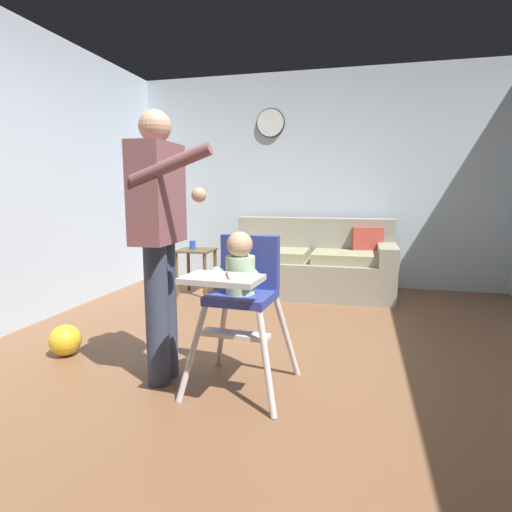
% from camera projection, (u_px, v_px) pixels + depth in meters
% --- Properties ---
extents(ground, '(6.11, 7.26, 0.10)m').
position_uv_depth(ground, '(265.00, 385.00, 2.68)').
color(ground, brown).
extents(wall_far, '(5.31, 0.06, 2.62)m').
position_uv_depth(wall_far, '(316.00, 181.00, 5.21)').
color(wall_far, silver).
rests_on(wall_far, ground).
extents(couch, '(1.87, 0.86, 0.86)m').
position_uv_depth(couch, '(312.00, 265.00, 4.86)').
color(couch, gray).
rests_on(couch, ground).
extents(high_chair, '(0.65, 0.76, 0.96)m').
position_uv_depth(high_chair, '(242.00, 281.00, 2.44)').
color(high_chair, silver).
rests_on(high_chair, ground).
extents(adult_standing, '(0.52, 0.49, 1.64)m').
position_uv_depth(adult_standing, '(160.00, 233.00, 2.51)').
color(adult_standing, '#353D53').
rests_on(adult_standing, ground).
extents(toy_ball, '(0.23, 0.23, 0.23)m').
position_uv_depth(toy_ball, '(65.00, 340.00, 3.02)').
color(toy_ball, gold).
rests_on(toy_ball, ground).
extents(side_table, '(0.40, 0.40, 0.52)m').
position_uv_depth(side_table, '(196.00, 261.00, 4.80)').
color(side_table, brown).
rests_on(side_table, ground).
extents(sippy_cup, '(0.07, 0.07, 0.10)m').
position_uv_depth(sippy_cup, '(193.00, 245.00, 4.78)').
color(sippy_cup, '#284CB7').
rests_on(sippy_cup, side_table).
extents(wall_clock, '(0.36, 0.04, 0.36)m').
position_uv_depth(wall_clock, '(271.00, 123.00, 5.20)').
color(wall_clock, white).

